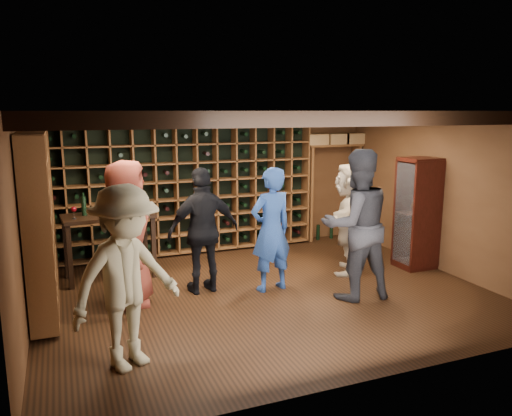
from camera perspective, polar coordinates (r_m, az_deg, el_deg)
name	(u,v)px	position (r m, az deg, el deg)	size (l,w,h in m)	color
ground	(265,293)	(7.08, 1.04, -9.64)	(6.00, 6.00, 0.00)	black
room_shell	(264,117)	(6.67, 0.94, 10.35)	(6.00, 6.00, 6.00)	brown
wine_rack_back	(186,190)	(8.78, -7.99, 2.09)	(4.65, 0.30, 2.20)	brown
wine_rack_left	(40,216)	(7.07, -23.41, -0.89)	(0.30, 2.65, 2.20)	brown
crate_shelf	(334,160)	(9.83, 8.89, 5.47)	(1.20, 0.32, 2.07)	brown
display_cabinet	(417,215)	(8.38, 17.90, -0.81)	(0.55, 0.50, 1.75)	#340F0A
man_blue_shirt	(271,230)	(6.95, 1.73, -2.49)	(0.64, 0.42, 1.75)	navy
man_grey_suit	(356,225)	(6.76, 11.40, -1.91)	(0.98, 0.76, 2.02)	black
guest_red_floral	(127,234)	(6.62, -14.52, -2.86)	(0.93, 0.60, 1.90)	maroon
guest_woman_black	(204,231)	(6.92, -6.00, -2.59)	(1.03, 0.43, 1.75)	black
guest_khaki	(126,278)	(5.02, -14.60, -7.77)	(1.18, 0.68, 1.83)	gray
guest_beige	(350,218)	(7.87, 10.65, -1.14)	(1.60, 0.51, 1.73)	tan
tasting_table	(108,223)	(7.77, -16.53, -1.61)	(1.35, 0.75, 1.27)	black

